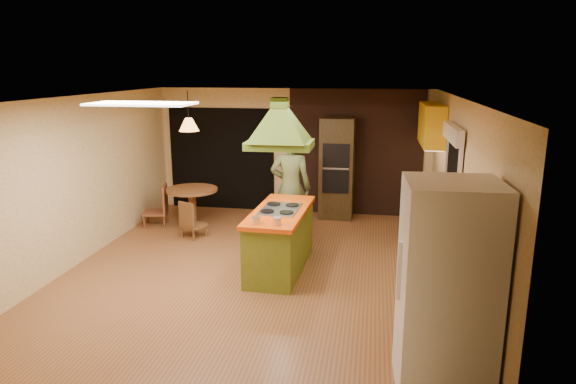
% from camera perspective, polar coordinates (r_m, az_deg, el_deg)
% --- Properties ---
extents(ground, '(6.50, 6.50, 0.00)m').
position_cam_1_polar(ground, '(7.66, -3.29, -8.59)').
color(ground, brown).
rests_on(ground, ground).
extents(room_walls, '(5.50, 6.50, 6.50)m').
position_cam_1_polar(room_walls, '(7.28, -3.42, 0.56)').
color(room_walls, beige).
rests_on(room_walls, ground).
extents(ceiling_plane, '(6.50, 6.50, 0.00)m').
position_cam_1_polar(ceiling_plane, '(7.10, -3.57, 10.43)').
color(ceiling_plane, silver).
rests_on(ceiling_plane, room_walls).
extents(brick_panel, '(2.64, 0.03, 2.50)m').
position_cam_1_polar(brick_panel, '(10.27, 7.50, 4.32)').
color(brick_panel, '#381E14').
rests_on(brick_panel, ground).
extents(nook_opening, '(2.20, 0.03, 2.10)m').
position_cam_1_polar(nook_opening, '(10.76, -7.36, 3.67)').
color(nook_opening, black).
rests_on(nook_opening, ground).
extents(right_counter, '(0.62, 3.05, 0.92)m').
position_cam_1_polar(right_counter, '(7.93, 15.26, -4.71)').
color(right_counter, olive).
rests_on(right_counter, ground).
extents(upper_cabinets, '(0.34, 1.40, 0.70)m').
position_cam_1_polar(upper_cabinets, '(9.20, 15.67, 7.26)').
color(upper_cabinets, yellow).
rests_on(upper_cabinets, room_walls).
extents(window_right, '(0.12, 1.35, 1.06)m').
position_cam_1_polar(window_right, '(7.47, 17.91, 4.33)').
color(window_right, black).
rests_on(window_right, room_walls).
extents(fluor_panel, '(1.20, 0.60, 0.03)m').
position_cam_1_polar(fluor_panel, '(6.33, -15.98, 9.41)').
color(fluor_panel, white).
rests_on(fluor_panel, ceiling_plane).
extents(kitchen_island, '(0.81, 1.84, 0.92)m').
position_cam_1_polar(kitchen_island, '(7.51, -0.88, -5.27)').
color(kitchen_island, olive).
rests_on(kitchen_island, ground).
extents(range_hood, '(0.92, 0.66, 0.78)m').
position_cam_1_polar(range_hood, '(7.14, -0.94, 8.50)').
color(range_hood, '#4C6619').
rests_on(range_hood, ceiling_plane).
extents(man, '(0.69, 0.45, 1.88)m').
position_cam_1_polar(man, '(8.58, 0.30, 0.48)').
color(man, '#4C542C').
rests_on(man, ground).
extents(refrigerator, '(0.85, 0.80, 1.97)m').
position_cam_1_polar(refrigerator, '(4.84, 17.23, -10.31)').
color(refrigerator, white).
rests_on(refrigerator, ground).
extents(wall_oven, '(0.66, 0.61, 1.97)m').
position_cam_1_polar(wall_oven, '(10.06, 5.46, 2.64)').
color(wall_oven, '#3F2C14').
rests_on(wall_oven, ground).
extents(dining_table, '(0.95, 0.95, 0.71)m').
position_cam_1_polar(dining_table, '(9.73, -10.59, -0.85)').
color(dining_table, brown).
rests_on(dining_table, ground).
extents(chair_left, '(0.52, 0.52, 0.78)m').
position_cam_1_polar(chair_left, '(9.92, -14.56, -1.42)').
color(chair_left, brown).
rests_on(chair_left, ground).
extents(chair_near, '(0.49, 0.49, 0.66)m').
position_cam_1_polar(chair_near, '(9.10, -10.45, -2.96)').
color(chair_near, brown).
rests_on(chair_near, ground).
extents(pendant_lamp, '(0.45, 0.45, 0.23)m').
position_cam_1_polar(pendant_lamp, '(9.48, -10.96, 7.38)').
color(pendant_lamp, '#FF9E3F').
rests_on(pendant_lamp, ceiling_plane).
extents(canister_large, '(0.17, 0.17, 0.20)m').
position_cam_1_polar(canister_large, '(9.04, 14.41, 1.24)').
color(canister_large, beige).
rests_on(canister_large, right_counter).
extents(canister_medium, '(0.18, 0.18, 0.20)m').
position_cam_1_polar(canister_medium, '(8.52, 14.69, 0.47)').
color(canister_medium, beige).
rests_on(canister_medium, right_counter).
extents(canister_small, '(0.14, 0.14, 0.18)m').
position_cam_1_polar(canister_small, '(8.17, 14.89, -0.17)').
color(canister_small, beige).
rests_on(canister_small, right_counter).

